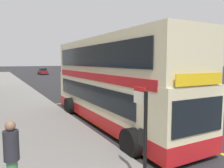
% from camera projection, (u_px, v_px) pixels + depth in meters
% --- Properties ---
extents(ground_plane, '(260.00, 260.00, 0.00)m').
position_uv_depth(ground_plane, '(51.00, 82.00, 34.84)').
color(ground_plane, '#28282B').
extents(pavement_near, '(6.00, 76.00, 0.14)m').
position_uv_depth(pavement_near, '(2.00, 84.00, 31.56)').
color(pavement_near, gray).
rests_on(pavement_near, ground).
extents(double_decker_bus, '(3.16, 11.14, 4.40)m').
position_uv_depth(double_decker_bus, '(112.00, 84.00, 11.40)').
color(double_decker_bus, beige).
rests_on(double_decker_bus, ground).
extents(bus_bay_markings, '(3.19, 13.80, 0.01)m').
position_uv_depth(bus_bay_markings, '(115.00, 124.00, 11.39)').
color(bus_bay_markings, gold).
rests_on(bus_bay_markings, ground).
extents(bus_stop_sign, '(0.09, 0.51, 2.49)m').
position_uv_depth(bus_stop_sign, '(143.00, 130.00, 5.17)').
color(bus_stop_sign, black).
rests_on(bus_stop_sign, pavement_near).
extents(parked_car_grey_distant, '(2.09, 4.20, 1.62)m').
position_uv_depth(parked_car_grey_distant, '(86.00, 80.00, 29.71)').
color(parked_car_grey_distant, slate).
rests_on(parked_car_grey_distant, ground).
extents(parked_car_maroon_across, '(2.09, 4.20, 1.62)m').
position_uv_depth(parked_car_maroon_across, '(43.00, 71.00, 54.52)').
color(parked_car_maroon_across, maroon).
rests_on(parked_car_maroon_across, ground).
extents(pedestrian_waiting_near_sign, '(0.34, 0.34, 1.78)m').
position_uv_depth(pedestrian_waiting_near_sign, '(12.00, 155.00, 4.97)').
color(pedestrian_waiting_near_sign, '#3F724C').
rests_on(pedestrian_waiting_near_sign, pavement_near).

